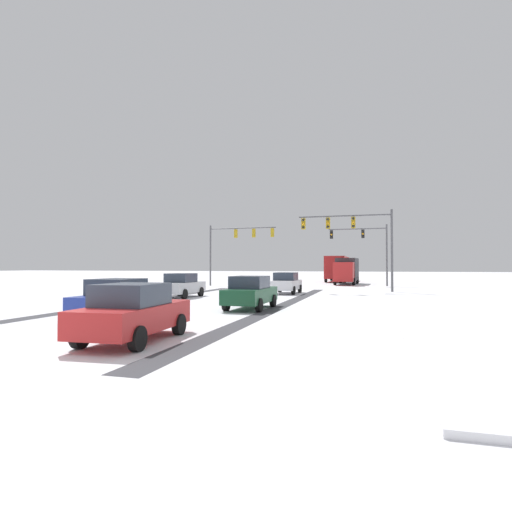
# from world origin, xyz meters

# --- Properties ---
(ground_plane) EXTENTS (300.00, 300.00, 0.00)m
(ground_plane) POSITION_xyz_m (0.00, 0.00, 0.00)
(ground_plane) COLOR white
(wheel_track_left_lane) EXTENTS (0.94, 29.76, 0.01)m
(wheel_track_left_lane) POSITION_xyz_m (-5.71, 13.53, 0.00)
(wheel_track_left_lane) COLOR #424247
(wheel_track_left_lane) RESTS_ON ground
(wheel_track_right_lane) EXTENTS (0.83, 29.76, 0.01)m
(wheel_track_right_lane) POSITION_xyz_m (3.09, 13.53, 0.00)
(wheel_track_right_lane) COLOR #424247
(wheel_track_right_lane) RESTS_ON ground
(sidewalk_kerb_right) EXTENTS (4.00, 29.76, 0.12)m
(sidewalk_kerb_right) POSITION_xyz_m (10.56, 12.18, 0.06)
(sidewalk_kerb_right) COLOR white
(sidewalk_kerb_right) RESTS_ON ground
(traffic_signal_far_right) EXTENTS (6.16, 0.43, 6.50)m
(traffic_signal_far_right) POSITION_xyz_m (7.04, 37.07, 4.65)
(traffic_signal_far_right) COLOR #56565B
(traffic_signal_far_right) RESTS_ON ground
(traffic_signal_far_left) EXTENTS (7.42, 0.55, 6.50)m
(traffic_signal_far_left) POSITION_xyz_m (-6.19, 32.96, 4.83)
(traffic_signal_far_left) COLOR #56565B
(traffic_signal_far_left) RESTS_ON ground
(traffic_signal_near_right) EXTENTS (7.31, 0.42, 6.50)m
(traffic_signal_near_right) POSITION_xyz_m (6.24, 25.01, 4.83)
(traffic_signal_near_right) COLOR #56565B
(traffic_signal_near_right) RESTS_ON ground
(car_white_lead) EXTENTS (1.88, 4.12, 1.62)m
(car_white_lead) POSITION_xyz_m (1.34, 22.65, 0.82)
(car_white_lead) COLOR silver
(car_white_lead) RESTS_ON ground
(car_silver_second) EXTENTS (1.86, 4.11, 1.62)m
(car_silver_second) POSITION_xyz_m (-4.65, 16.98, 0.82)
(car_silver_second) COLOR #B7BABF
(car_silver_second) RESTS_ON ground
(car_dark_green_third) EXTENTS (1.89, 4.13, 1.62)m
(car_dark_green_third) POSITION_xyz_m (1.93, 11.18, 0.82)
(car_dark_green_third) COLOR #194C2D
(car_dark_green_third) RESTS_ON ground
(car_blue_fourth) EXTENTS (1.86, 4.11, 1.62)m
(car_blue_fourth) POSITION_xyz_m (-1.75, 5.66, 0.82)
(car_blue_fourth) COLOR #233899
(car_blue_fourth) RESTS_ON ground
(car_red_fifth) EXTENTS (2.01, 4.19, 1.62)m
(car_red_fifth) POSITION_xyz_m (1.27, 1.96, 0.82)
(car_red_fifth) COLOR red
(car_red_fifth) RESTS_ON ground
(bus_oncoming) EXTENTS (2.70, 11.01, 3.38)m
(bus_oncoming) POSITION_xyz_m (3.09, 48.90, 1.99)
(bus_oncoming) COLOR #B21E1E
(bus_oncoming) RESTS_ON ground
(box_truck_delivery) EXTENTS (2.56, 7.49, 3.02)m
(box_truck_delivery) POSITION_xyz_m (4.81, 40.15, 1.63)
(box_truck_delivery) COLOR red
(box_truck_delivery) RESTS_ON ground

